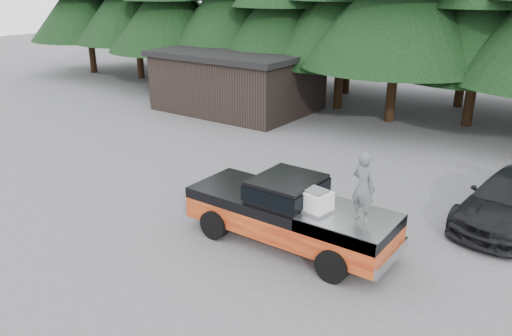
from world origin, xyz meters
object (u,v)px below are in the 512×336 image
Objects in this scene: pickup_truck at (289,221)px; man_on_bed at (363,187)px; air_compressor at (315,202)px; parked_car at (512,200)px; utility_building at (238,80)px.

pickup_truck is 3.39× the size of man_on_bed.
air_compressor reaches higher than parked_car.
pickup_truck is 1.32m from air_compressor.
utility_building reaches higher than pickup_truck.
utility_building reaches higher than air_compressor.
air_compressor is 1.35m from man_on_bed.
utility_building is (-15.42, 6.64, 0.91)m from parked_car.
air_compressor is at bearing -45.42° from utility_building.
utility_building is at bearing -30.15° from man_on_bed.
man_on_bed is (1.18, 0.19, 0.63)m from air_compressor.
parked_car is at bearing 46.26° from pickup_truck.
utility_building reaches higher than parked_car.
parked_car is 16.81m from utility_building.
pickup_truck is at bearing 10.44° from man_on_bed.
man_on_bed reaches higher than air_compressor.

